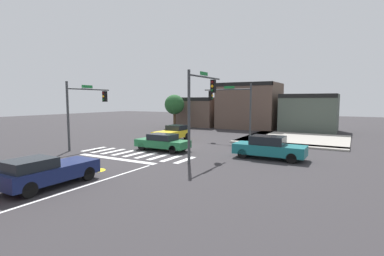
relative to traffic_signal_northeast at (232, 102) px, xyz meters
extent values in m
plane|color=#302D30|center=(-3.66, -5.75, -3.83)|extent=(120.00, 120.00, 0.00)
cube|color=silver|center=(-8.04, -10.25, -3.82)|extent=(0.42, 2.44, 0.01)
cube|color=silver|center=(-6.95, -10.25, -3.82)|extent=(0.42, 2.44, 0.01)
cube|color=silver|center=(-5.85, -10.25, -3.82)|extent=(0.42, 2.44, 0.01)
cube|color=silver|center=(-4.75, -10.25, -3.82)|extent=(0.42, 2.44, 0.01)
cube|color=silver|center=(-3.66, -10.25, -3.82)|extent=(0.42, 2.44, 0.01)
cube|color=silver|center=(-2.56, -10.25, -3.82)|extent=(0.42, 2.44, 0.01)
cube|color=silver|center=(-1.46, -10.25, -3.82)|extent=(0.42, 2.44, 0.01)
cube|color=silver|center=(-0.37, -10.25, -3.82)|extent=(0.42, 2.44, 0.01)
cube|color=silver|center=(0.73, -10.25, -3.82)|extent=(0.42, 2.44, 0.01)
cube|color=white|center=(-3.66, -12.25, -3.82)|extent=(6.80, 0.50, 0.01)
cube|color=white|center=(-3.66, -15.25, -3.82)|extent=(0.16, 2.00, 0.01)
cube|color=white|center=(-3.66, -19.25, -3.82)|extent=(0.16, 2.00, 0.01)
cylinder|color=yellow|center=(-2.26, -15.23, -3.82)|extent=(1.06, 1.06, 0.01)
cylinder|color=white|center=(-2.49, -15.23, -3.82)|extent=(0.17, 0.17, 0.00)
cylinder|color=white|center=(-2.02, -15.23, -3.82)|extent=(0.17, 0.17, 0.00)
cube|color=white|center=(-2.26, -15.23, -3.82)|extent=(0.48, 0.04, 0.00)
cube|color=#9E998E|center=(5.34, -0.55, -3.75)|extent=(10.00, 1.60, 0.15)
cube|color=#9E998E|center=(1.14, 4.25, -3.75)|extent=(1.60, 10.00, 0.15)
cube|color=#9E998E|center=(5.34, 4.25, -3.75)|extent=(10.00, 10.00, 0.15)
cube|color=brown|center=(-10.58, 12.76, -1.61)|extent=(6.15, 5.01, 4.43)
cube|color=black|center=(-10.58, 10.45, 0.35)|extent=(6.15, 0.50, 0.50)
cube|color=brown|center=(-2.72, 13.67, -0.61)|extent=(8.05, 6.84, 6.43)
cube|color=black|center=(-2.72, 10.45, 2.35)|extent=(8.05, 0.50, 0.50)
cube|color=#4C564C|center=(5.42, 13.13, -1.43)|extent=(6.71, 5.76, 4.80)
cube|color=black|center=(5.42, 10.45, 0.73)|extent=(6.71, 0.50, 0.50)
cylinder|color=#383A3D|center=(1.88, 0.00, -1.02)|extent=(0.18, 0.18, 5.62)
cylinder|color=#383A3D|center=(-0.57, 0.00, 1.24)|extent=(4.88, 0.12, 0.12)
cube|color=black|center=(-2.36, 0.00, 0.67)|extent=(0.32, 0.32, 0.95)
sphere|color=#470A0A|center=(-2.19, 0.00, 0.96)|extent=(0.22, 0.22, 0.22)
sphere|color=orange|center=(-2.19, 0.00, 0.67)|extent=(0.22, 0.22, 0.22)
sphere|color=#0C3814|center=(-2.19, 0.00, 0.37)|extent=(0.22, 0.22, 0.22)
cube|color=#197233|center=(-0.32, 0.00, 1.46)|extent=(1.10, 0.03, 0.24)
cylinder|color=#383A3D|center=(1.44, -10.93, -0.87)|extent=(0.18, 0.18, 5.92)
cylinder|color=#383A3D|center=(1.44, -8.66, 1.79)|extent=(0.12, 4.55, 0.12)
cube|color=black|center=(1.44, -7.41, 1.21)|extent=(0.32, 0.32, 0.95)
sphere|color=#470A0A|center=(1.44, -7.58, 1.51)|extent=(0.22, 0.22, 0.22)
sphere|color=orange|center=(1.44, -7.58, 1.21)|extent=(0.22, 0.22, 0.22)
sphere|color=#0C3814|center=(1.44, -7.58, 0.92)|extent=(0.22, 0.22, 0.22)
cube|color=#197233|center=(1.44, -8.88, 2.01)|extent=(0.03, 1.10, 0.24)
cylinder|color=#383A3D|center=(-9.03, -11.84, -1.08)|extent=(0.18, 0.18, 5.49)
cylinder|color=#383A3D|center=(-9.03, -9.66, 1.11)|extent=(0.12, 4.36, 0.12)
cube|color=black|center=(-9.03, -7.96, 0.53)|extent=(0.32, 0.32, 0.95)
sphere|color=#470A0A|center=(-9.03, -8.13, 0.83)|extent=(0.22, 0.22, 0.22)
sphere|color=orange|center=(-9.03, -8.13, 0.53)|extent=(0.22, 0.22, 0.22)
sphere|color=#0C3814|center=(-9.03, -8.13, 0.24)|extent=(0.22, 0.22, 0.22)
cube|color=#197233|center=(-9.03, -9.87, 1.33)|extent=(0.03, 1.10, 0.24)
cube|color=#196B70|center=(5.55, -6.99, -3.18)|extent=(4.80, 1.83, 0.69)
cube|color=black|center=(5.43, -6.99, -2.54)|extent=(2.23, 1.61, 0.58)
cylinder|color=black|center=(3.92, -7.79, -3.49)|extent=(0.67, 0.22, 0.67)
cylinder|color=black|center=(3.92, -6.18, -3.49)|extent=(0.67, 0.22, 0.67)
cylinder|color=black|center=(7.18, -7.79, -3.49)|extent=(0.67, 0.22, 0.67)
cylinder|color=black|center=(7.18, -6.18, -3.49)|extent=(0.67, 0.22, 0.67)
cube|color=gold|center=(-5.19, -3.00, -3.17)|extent=(1.94, 4.13, 0.68)
cube|color=black|center=(-5.19, -1.99, -2.59)|extent=(1.70, 1.76, 0.49)
cylinder|color=black|center=(-4.34, -4.40, -3.48)|extent=(0.22, 0.71, 0.71)
cylinder|color=black|center=(-6.05, -4.40, -3.48)|extent=(0.22, 0.71, 0.71)
cylinder|color=black|center=(-4.34, -1.59, -3.48)|extent=(0.22, 0.71, 0.71)
cylinder|color=black|center=(-6.05, -1.59, -3.48)|extent=(0.22, 0.71, 0.71)
cube|color=#1E6638|center=(-2.75, -7.97, -3.25)|extent=(4.41, 1.72, 0.58)
cube|color=black|center=(-2.73, -7.97, -2.72)|extent=(2.12, 1.52, 0.47)
cylinder|color=black|center=(-4.25, -8.72, -3.51)|extent=(0.64, 0.22, 0.64)
cylinder|color=black|center=(-4.25, -7.22, -3.51)|extent=(0.64, 0.22, 0.64)
cylinder|color=black|center=(-1.25, -8.72, -3.51)|extent=(0.64, 0.22, 0.64)
cylinder|color=black|center=(-1.25, -7.22, -3.51)|extent=(0.64, 0.22, 0.64)
cube|color=#141E4C|center=(-1.78, -18.37, -3.18)|extent=(1.78, 4.44, 0.68)
cube|color=black|center=(-1.78, -19.35, -2.61)|extent=(1.57, 1.96, 0.47)
cylinder|color=black|center=(-2.56, -16.86, -3.48)|extent=(0.22, 0.69, 0.69)
cylinder|color=black|center=(-0.99, -16.86, -3.48)|extent=(0.22, 0.69, 0.69)
cylinder|color=black|center=(-2.56, -19.88, -3.48)|extent=(0.22, 0.69, 0.69)
cylinder|color=black|center=(-0.99, -19.88, -3.48)|extent=(0.22, 0.69, 0.69)
cylinder|color=#4C3823|center=(-12.16, 8.25, -2.43)|extent=(0.36, 0.36, 2.80)
sphere|color=#235628|center=(-12.16, 8.25, -0.43)|extent=(2.84, 2.84, 2.84)
camera|label=1|loc=(10.54, -26.57, 0.20)|focal=26.83mm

